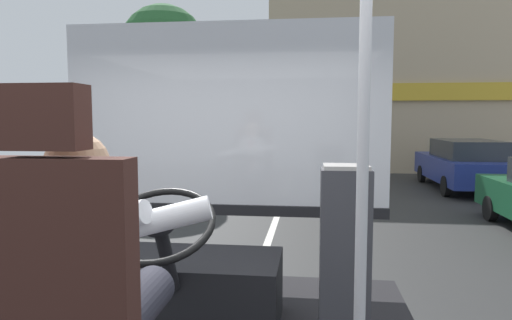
{
  "coord_description": "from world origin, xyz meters",
  "views": [
    {
      "loc": [
        0.67,
        -1.84,
        1.96
      ],
      "look_at": [
        0.27,
        1.44,
        1.66
      ],
      "focal_mm": 32.05,
      "sensor_mm": 36.0,
      "label": 1
    }
  ],
  "objects_px": {
    "bus_driver": "(91,272)",
    "steering_console": "(187,287)",
    "parked_car_blue": "(465,164)",
    "handrail_pole": "(362,178)",
    "fare_box": "(344,259)"
  },
  "relations": [
    {
      "from": "bus_driver",
      "to": "fare_box",
      "type": "distance_m",
      "value": 1.32
    },
    {
      "from": "steering_console",
      "to": "handrail_pole",
      "type": "relative_size",
      "value": 0.55
    },
    {
      "from": "parked_car_blue",
      "to": "fare_box",
      "type": "bearing_deg",
      "value": -110.5
    },
    {
      "from": "bus_driver",
      "to": "steering_console",
      "type": "height_order",
      "value": "bus_driver"
    },
    {
      "from": "bus_driver",
      "to": "parked_car_blue",
      "type": "xyz_separation_m",
      "value": [
        4.91,
        11.66,
        -0.75
      ]
    },
    {
      "from": "steering_console",
      "to": "handrail_pole",
      "type": "distance_m",
      "value": 1.47
    },
    {
      "from": "bus_driver",
      "to": "parked_car_blue",
      "type": "distance_m",
      "value": 12.67
    },
    {
      "from": "steering_console",
      "to": "handrail_pole",
      "type": "bearing_deg",
      "value": -42.92
    },
    {
      "from": "bus_driver",
      "to": "parked_car_blue",
      "type": "relative_size",
      "value": 0.18
    },
    {
      "from": "steering_console",
      "to": "handrail_pole",
      "type": "height_order",
      "value": "handrail_pole"
    },
    {
      "from": "parked_car_blue",
      "to": "handrail_pole",
      "type": "bearing_deg",
      "value": -109.37
    },
    {
      "from": "bus_driver",
      "to": "handrail_pole",
      "type": "distance_m",
      "value": 1.0
    },
    {
      "from": "bus_driver",
      "to": "steering_console",
      "type": "distance_m",
      "value": 1.25
    },
    {
      "from": "parked_car_blue",
      "to": "steering_console",
      "type": "bearing_deg",
      "value": -115.03
    },
    {
      "from": "bus_driver",
      "to": "parked_car_blue",
      "type": "height_order",
      "value": "bus_driver"
    }
  ]
}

